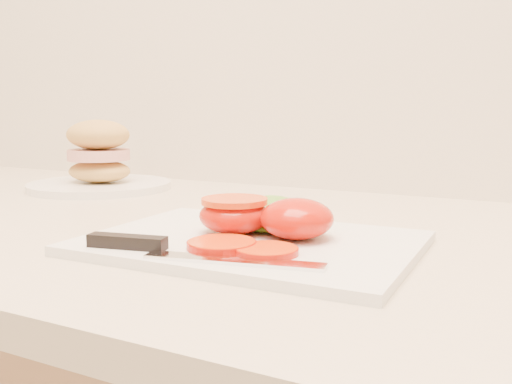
% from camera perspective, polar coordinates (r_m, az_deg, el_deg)
% --- Properties ---
extents(cutting_board, '(0.32, 0.24, 0.01)m').
position_cam_1_polar(cutting_board, '(0.57, -0.47, -5.13)').
color(cutting_board, white).
rests_on(cutting_board, counter).
extents(tomato_half_dome, '(0.07, 0.07, 0.04)m').
position_cam_1_polar(tomato_half_dome, '(0.56, 4.10, -2.66)').
color(tomato_half_dome, '#BA1808').
rests_on(tomato_half_dome, cutting_board).
extents(tomato_half_cut, '(0.07, 0.07, 0.04)m').
position_cam_1_polar(tomato_half_cut, '(0.59, -2.16, -2.19)').
color(tomato_half_cut, '#BA1808').
rests_on(tomato_half_cut, cutting_board).
extents(tomato_slice_0, '(0.06, 0.06, 0.01)m').
position_cam_1_polar(tomato_slice_0, '(0.53, -3.46, -5.26)').
color(tomato_slice_0, '#CE5C12').
rests_on(tomato_slice_0, cutting_board).
extents(tomato_slice_1, '(0.05, 0.05, 0.01)m').
position_cam_1_polar(tomato_slice_1, '(0.51, 1.07, -5.88)').
color(tomato_slice_1, '#CE5C12').
rests_on(tomato_slice_1, cutting_board).
extents(lettuce_leaf_0, '(0.16, 0.13, 0.02)m').
position_cam_1_polar(lettuce_leaf_0, '(0.63, 1.16, -2.19)').
color(lettuce_leaf_0, '#7CC333').
rests_on(lettuce_leaf_0, cutting_board).
extents(knife, '(0.23, 0.05, 0.01)m').
position_cam_1_polar(knife, '(0.51, -8.94, -5.63)').
color(knife, silver).
rests_on(knife, cutting_board).
extents(sandwich_plate, '(0.24, 0.24, 0.12)m').
position_cam_1_polar(sandwich_plate, '(1.00, -15.40, 2.67)').
color(sandwich_plate, white).
rests_on(sandwich_plate, counter).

